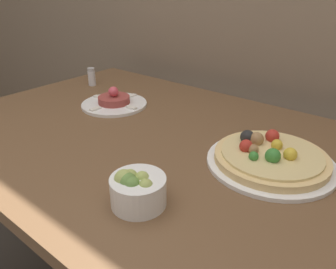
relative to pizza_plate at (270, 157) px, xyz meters
The scene contains 5 objects.
dining_table 0.26m from the pizza_plate, 166.65° to the right, with size 1.49×0.88×0.79m.
pizza_plate is the anchor object (origin of this frame).
tartare_plate 0.58m from the pizza_plate, behind, with size 0.22×0.22×0.07m.
small_bowl 0.34m from the pizza_plate, 114.34° to the right, with size 0.11×0.11×0.08m.
salt_shaker 0.84m from the pizza_plate, behind, with size 0.03×0.03×0.07m.
Camera 1 is at (0.47, -0.18, 1.20)m, focal length 35.00 mm.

